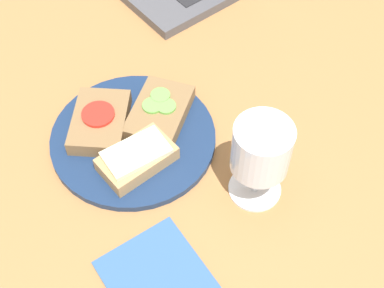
% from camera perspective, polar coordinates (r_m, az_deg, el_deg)
% --- Properties ---
extents(wooden_table, '(1.40, 1.40, 0.03)m').
position_cam_1_polar(wooden_table, '(0.83, -2.43, -0.56)').
color(wooden_table, '#9E6B3D').
rests_on(wooden_table, ground).
extents(plate, '(0.25, 0.25, 0.01)m').
position_cam_1_polar(plate, '(0.82, -6.28, 0.64)').
color(plate, navy).
rests_on(plate, wooden_table).
extents(sandwich_with_tomato, '(0.14, 0.14, 0.03)m').
position_cam_1_polar(sandwich_with_tomato, '(0.82, -9.80, 2.39)').
color(sandwich_with_tomato, brown).
rests_on(sandwich_with_tomato, plate).
extents(sandwich_with_cheese, '(0.06, 0.11, 0.03)m').
position_cam_1_polar(sandwich_with_cheese, '(0.77, -5.89, -1.47)').
color(sandwich_with_cheese, '#A88456').
rests_on(sandwich_with_cheese, plate).
extents(sandwich_with_cucumber, '(0.13, 0.14, 0.03)m').
position_cam_1_polar(sandwich_with_cucumber, '(0.82, -3.48, 3.40)').
color(sandwich_with_cucumber, brown).
rests_on(sandwich_with_cucumber, plate).
extents(wine_glass, '(0.08, 0.08, 0.14)m').
position_cam_1_polar(wine_glass, '(0.70, 7.36, -0.89)').
color(wine_glass, white).
rests_on(wine_glass, wooden_table).
extents(napkin, '(0.16, 0.13, 0.00)m').
position_cam_1_polar(napkin, '(0.70, -3.31, -14.66)').
color(napkin, '#33598C').
rests_on(napkin, wooden_table).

